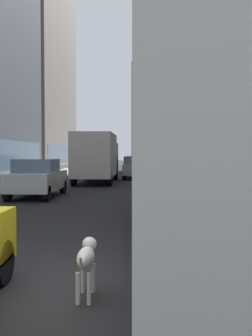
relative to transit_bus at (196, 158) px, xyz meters
name	(u,v)px	position (x,y,z in m)	size (l,w,h in m)	color
ground_plane	(125,171)	(-2.80, 31.49, -1.78)	(120.00, 120.00, 0.00)	#232326
sidewalk_left	(69,171)	(-8.50, 31.49, -1.70)	(2.40, 110.00, 0.15)	#ADA89E
sidewalk_right	(182,171)	(2.90, 31.49, -1.70)	(2.40, 110.00, 0.15)	#ADA89E
building_left_far	(30,63)	(-14.70, 39.45, 11.02)	(8.22, 19.10, 25.61)	gray
building_right_far	(220,50)	(9.10, 43.95, 13.45)	(9.15, 15.09, 30.48)	slate
transit_bus	(196,158)	(0.00, 0.00, 0.00)	(2.78, 11.53, 3.05)	silver
car_black_suv	(100,163)	(-5.60, 34.26, -0.96)	(1.71, 4.52, 1.62)	black
car_grey_wagon	(93,164)	(-5.60, 27.96, -0.95)	(1.85, 4.42, 1.62)	slate
car_white_van	(37,178)	(-5.60, 7.94, -0.96)	(1.76, 4.04, 1.62)	silver
car_silver_sedan	(135,167)	(-1.60, 20.16, -0.96)	(1.77, 4.07, 1.62)	#B7BABF
car_red_coupe	(136,165)	(-1.60, 25.82, -0.95)	(1.88, 4.21, 1.62)	red
box_truck	(97,156)	(-4.00, 16.27, -0.11)	(2.30, 7.50, 3.05)	#19519E
dalmatian_dog	(86,258)	(-1.92, -3.64, -1.26)	(0.22, 0.96, 0.72)	white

